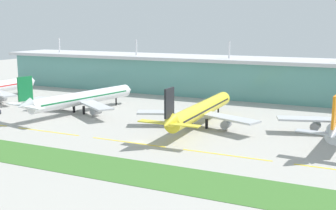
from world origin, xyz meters
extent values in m
plane|color=#A8A59E|center=(0.00, 0.00, 0.00)|extent=(600.00, 600.00, 0.00)
cube|color=#5B9E93|center=(0.00, 104.13, 9.59)|extent=(280.00, 28.00, 19.18)
cube|color=silver|center=(0.00, 104.13, 20.08)|extent=(288.00, 34.00, 1.80)
cylinder|color=silver|center=(-112.00, 98.53, 25.48)|extent=(0.90, 0.90, 9.00)
cylinder|color=silver|center=(-56.00, 98.53, 25.48)|extent=(0.90, 0.90, 9.00)
cylinder|color=silver|center=(0.00, 98.53, 25.48)|extent=(0.90, 0.90, 9.00)
cone|color=white|center=(-107.60, 68.14, 6.50)|extent=(5.51, 4.00, 5.51)
cube|color=#B7BABF|center=(-95.61, 32.47, 5.20)|extent=(24.80, 15.30, 0.70)
cylinder|color=gray|center=(-96.81, 33.91, 2.40)|extent=(3.20, 4.50, 3.20)
cylinder|color=black|center=(-107.60, 58.83, 1.80)|extent=(0.70, 0.70, 3.60)
cylinder|color=silver|center=(-46.28, 32.93, 6.50)|extent=(16.72, 55.50, 5.80)
cone|color=silver|center=(-40.36, 62.07, 6.50)|extent=(6.20, 5.02, 5.51)
cone|color=silver|center=(-52.39, 2.82, 7.70)|extent=(6.15, 7.48, 5.72)
cube|color=#146B38|center=(-52.19, 3.80, 14.15)|extent=(1.96, 6.41, 9.50)
cube|color=silver|center=(-57.68, 4.41, 7.50)|extent=(10.44, 5.13, 0.36)
cube|color=silver|center=(-46.90, 2.22, 7.50)|extent=(10.44, 5.13, 0.36)
cube|color=#B7BABF|center=(-58.92, 30.99, 5.20)|extent=(24.84, 11.07, 0.70)
cylinder|color=gray|center=(-57.45, 32.16, 2.40)|extent=(4.03, 5.05, 3.20)
cube|color=#B7BABF|center=(-35.40, 26.21, 5.20)|extent=(23.77, 18.91, 0.70)
cylinder|color=gray|center=(-36.29, 27.86, 2.40)|extent=(4.03, 5.05, 3.20)
cylinder|color=black|center=(-42.14, 53.31, 1.80)|extent=(0.70, 0.70, 3.60)
cylinder|color=black|center=(-50.01, 30.63, 1.80)|extent=(1.10, 1.10, 3.60)
cylinder|color=black|center=(-43.74, 29.36, 1.80)|extent=(1.10, 1.10, 3.60)
cube|color=#146B38|center=(-46.28, 32.93, 6.90)|extent=(15.66, 50.07, 0.60)
cylinder|color=yellow|center=(10.78, 30.24, 6.50)|extent=(6.70, 56.55, 5.80)
cone|color=yellow|center=(10.30, 60.47, 6.50)|extent=(5.57, 4.09, 5.51)
cone|color=yellow|center=(11.28, -0.99, 7.70)|extent=(5.04, 6.71, 5.72)
cube|color=black|center=(11.26, 0.01, 14.15)|extent=(0.80, 6.41, 9.50)
cube|color=yellow|center=(5.77, -0.58, 7.50)|extent=(10.05, 3.36, 0.36)
cube|color=yellow|center=(16.77, -0.41, 7.50)|extent=(10.05, 3.36, 0.36)
cube|color=#B7BABF|center=(-1.15, 25.62, 5.20)|extent=(24.75, 15.61, 0.70)
cylinder|color=gray|center=(0.03, 27.08, 2.40)|extent=(3.27, 4.55, 3.20)
cube|color=#B7BABF|center=(22.85, 26.00, 5.20)|extent=(24.84, 14.98, 0.70)
cylinder|color=gray|center=(21.63, 27.43, 2.40)|extent=(3.27, 4.55, 3.20)
cylinder|color=black|center=(10.44, 51.41, 1.80)|extent=(0.70, 0.70, 3.60)
cylinder|color=black|center=(7.63, 27.18, 1.80)|extent=(1.10, 1.10, 3.60)
cylinder|color=black|center=(14.03, 27.29, 1.80)|extent=(1.10, 1.10, 3.60)
cube|color=black|center=(10.78, 30.24, 6.90)|extent=(6.65, 50.91, 0.60)
cone|color=#ADB2BC|center=(60.08, 6.44, 7.70)|extent=(5.46, 7.01, 5.72)
cube|color=orange|center=(60.16, 7.43, 14.15)|extent=(1.23, 6.44, 9.50)
cube|color=#ADB2BC|center=(54.64, 7.39, 7.50)|extent=(10.23, 4.02, 0.36)
cube|color=#B7BABF|center=(50.56, 36.72, 5.20)|extent=(24.94, 13.61, 0.70)
cylinder|color=gray|center=(51.88, 38.06, 2.40)|extent=(3.56, 4.75, 3.20)
cube|color=yellow|center=(-37.00, -2.04, 0.02)|extent=(28.00, 0.70, 0.04)
cube|color=yellow|center=(-3.00, -2.04, 0.02)|extent=(28.00, 0.70, 0.04)
cube|color=yellow|center=(31.00, -2.04, 0.02)|extent=(28.00, 0.70, 0.04)
cube|color=#3D702D|center=(0.00, -27.04, 0.05)|extent=(300.00, 18.00, 0.10)
cylinder|color=black|center=(-77.17, 14.04, 0.45)|extent=(0.95, 0.51, 0.90)
camera|label=1|loc=(68.77, -122.94, 38.76)|focal=46.42mm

